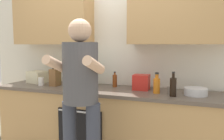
# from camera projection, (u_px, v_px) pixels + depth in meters

# --- Properties ---
(back_wall_unit) EXTENTS (4.00, 0.38, 2.50)m
(back_wall_unit) POSITION_uv_depth(u_px,v_px,m) (112.00, 41.00, 3.06)
(back_wall_unit) COLOR silver
(back_wall_unit) RESTS_ON ground
(counter) EXTENTS (2.84, 0.67, 0.90)m
(counter) POSITION_uv_depth(u_px,v_px,m) (104.00, 124.00, 2.92)
(counter) COLOR tan
(counter) RESTS_ON ground
(person_standing) EXTENTS (0.49, 0.45, 1.69)m
(person_standing) POSITION_uv_depth(u_px,v_px,m) (81.00, 91.00, 2.23)
(person_standing) COLOR #383D4C
(person_standing) RESTS_ON ground
(bottle_hotsauce) EXTENTS (0.08, 0.08, 0.25)m
(bottle_hotsauce) POSITION_uv_depth(u_px,v_px,m) (93.00, 83.00, 2.70)
(bottle_hotsauce) COLOR red
(bottle_hotsauce) RESTS_ON counter
(bottle_soy) EXTENTS (0.07, 0.07, 0.26)m
(bottle_soy) POSITION_uv_depth(u_px,v_px,m) (173.00, 86.00, 2.44)
(bottle_soy) COLOR black
(bottle_soy) RESTS_ON counter
(bottle_juice) EXTENTS (0.07, 0.07, 0.24)m
(bottle_juice) POSITION_uv_depth(u_px,v_px,m) (157.00, 85.00, 2.59)
(bottle_juice) COLOR orange
(bottle_juice) RESTS_ON counter
(bottle_vinegar) EXTENTS (0.06, 0.06, 0.20)m
(bottle_vinegar) POSITION_uv_depth(u_px,v_px,m) (115.00, 81.00, 2.98)
(bottle_vinegar) COLOR brown
(bottle_vinegar) RESTS_ON counter
(bottle_soda) EXTENTS (0.06, 0.06, 0.26)m
(bottle_soda) POSITION_uv_depth(u_px,v_px,m) (72.00, 77.00, 3.14)
(bottle_soda) COLOR #198C33
(bottle_soda) RESTS_ON counter
(cup_coffee) EXTENTS (0.07, 0.07, 0.11)m
(cup_coffee) POSITION_uv_depth(u_px,v_px,m) (41.00, 82.00, 3.09)
(cup_coffee) COLOR white
(cup_coffee) RESTS_ON counter
(cup_stoneware) EXTENTS (0.08, 0.08, 0.08)m
(cup_stoneware) POSITION_uv_depth(u_px,v_px,m) (171.00, 90.00, 2.57)
(cup_stoneware) COLOR slate
(cup_stoneware) RESTS_ON counter
(mixing_bowl) EXTENTS (0.25, 0.25, 0.08)m
(mixing_bowl) POSITION_uv_depth(u_px,v_px,m) (196.00, 92.00, 2.50)
(mixing_bowl) COLOR silver
(mixing_bowl) RESTS_ON counter
(knife_block) EXTENTS (0.10, 0.14, 0.29)m
(knife_block) POSITION_uv_depth(u_px,v_px,m) (55.00, 77.00, 3.07)
(knife_block) COLOR brown
(knife_block) RESTS_ON counter
(potted_herb) EXTENTS (0.18, 0.18, 0.29)m
(potted_herb) POSITION_uv_depth(u_px,v_px,m) (89.00, 74.00, 3.01)
(potted_herb) COLOR #9E6647
(potted_herb) RESTS_ON counter
(grocery_bag_rice) EXTENTS (0.28, 0.26, 0.17)m
(grocery_bag_rice) POSITION_uv_depth(u_px,v_px,m) (38.00, 77.00, 3.33)
(grocery_bag_rice) COLOR beige
(grocery_bag_rice) RESTS_ON counter
(grocery_bag_crisps) EXTENTS (0.19, 0.17, 0.18)m
(grocery_bag_crisps) POSITION_uv_depth(u_px,v_px,m) (141.00, 82.00, 2.80)
(grocery_bag_crisps) COLOR red
(grocery_bag_crisps) RESTS_ON counter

